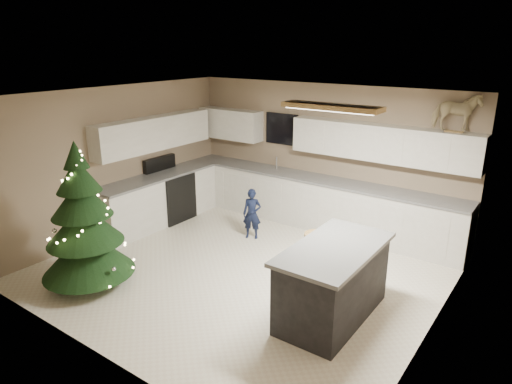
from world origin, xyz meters
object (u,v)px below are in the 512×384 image
island (333,282)px  christmas_tree (84,228)px  rocking_horse (456,112)px  bar_stool (317,245)px  toddler (252,214)px

island → christmas_tree: size_ratio=0.82×
island → rocking_horse: 3.27m
bar_stool → toddler: 1.78m
toddler → christmas_tree: bearing=-134.0°
island → toddler: size_ratio=1.91×
island → rocking_horse: (0.60, 2.65, 1.82)m
bar_stool → toddler: bearing=157.4°
bar_stool → christmas_tree: christmas_tree is taller
island → bar_stool: 0.93m
bar_stool → rocking_horse: size_ratio=1.00×
island → toddler: (-2.24, 1.39, -0.03)m
bar_stool → rocking_horse: 2.89m
bar_stool → toddler: (-1.64, 0.68, -0.10)m
christmas_tree → island: bearing=21.9°
bar_stool → christmas_tree: (-2.56, -1.97, 0.31)m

